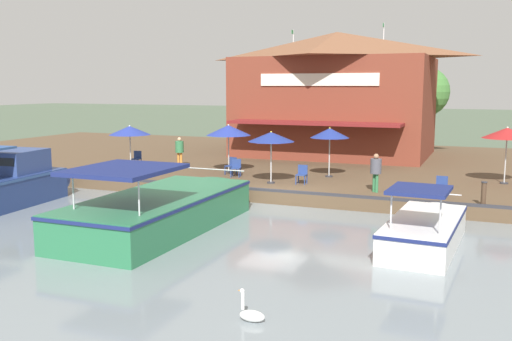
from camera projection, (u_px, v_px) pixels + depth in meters
The scene contains 22 objects.
ground_plane at pixel (274, 206), 23.72m from camera, with size 220.00×220.00×0.00m, color #4C5B47.
quay_deck at pixel (339, 165), 33.75m from camera, with size 22.00×56.00×0.60m, color brown.
quay_edge_fender at pixel (275, 190), 23.72m from camera, with size 0.20×50.40×0.10m, color #2D2D33.
waterfront_restaurant at pixel (336, 93), 36.18m from camera, with size 10.23×12.15×8.15m.
patio_umbrella_mid_patio_left at pixel (130, 130), 29.50m from camera, with size 2.13×2.13×2.35m.
patio_umbrella_back_row at pixel (330, 133), 27.28m from camera, with size 1.87×1.87×2.40m.
patio_umbrella_near_quay_edge at pixel (228, 130), 28.85m from camera, with size 2.25×2.25×2.44m.
patio_umbrella_by_entrance at pixel (271, 137), 25.47m from camera, with size 2.08×2.08×2.36m.
patio_umbrella_far_corner at pixel (507, 133), 25.34m from camera, with size 2.14×2.14×2.57m.
cafe_chair_beside_entrance at pixel (441, 186), 22.37m from camera, with size 0.45×0.45×0.85m.
cafe_chair_facing_river at pixel (137, 158), 31.07m from camera, with size 0.50×0.50×0.85m.
cafe_chair_under_first_umbrella at pixel (232, 165), 28.33m from camera, with size 0.54×0.54×0.85m.
cafe_chair_back_row_seat at pixel (236, 167), 27.57m from camera, with size 0.53×0.53×0.85m.
cafe_chair_far_corner_seat at pixel (302, 173), 25.53m from camera, with size 0.45×0.45×0.85m.
person_mid_patio at pixel (180, 148), 30.96m from camera, with size 0.45×0.45×1.61m.
person_near_entrance at pixel (376, 168), 23.47m from camera, with size 0.45×0.45×1.61m.
motorboat_nearest_quay at pixel (171, 206), 20.22m from camera, with size 9.52×3.39×2.41m.
motorboat_distant_upstream at pixel (14, 184), 23.71m from camera, with size 6.73×2.62×2.53m.
motorboat_fourth_along at pixel (427, 227), 17.81m from camera, with size 6.04×2.22×2.02m.
mooring_post at pixel (484, 193), 20.86m from camera, with size 0.22×0.22×0.90m.
swan at pixel (251, 315), 11.90m from camera, with size 0.29×0.61×0.69m.
tree_upstream_bank at pixel (422, 93), 39.17m from camera, with size 3.59×3.42×5.67m.
Camera 1 is at (21.79, 8.14, 4.96)m, focal length 40.00 mm.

